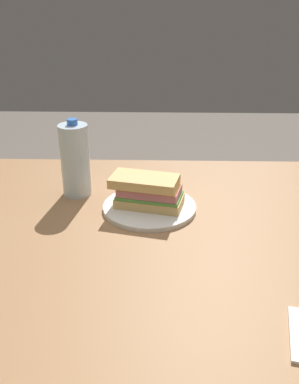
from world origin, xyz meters
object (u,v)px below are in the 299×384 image
Objects in this scene: paper_plate at (149,207)px; sandwich at (148,191)px; dining_table at (154,268)px; water_bottle_tall at (75,160)px.

sandwich is (0.00, 0.00, 0.05)m from paper_plate.
paper_plate reaches higher than dining_table.
paper_plate is 0.05m from sandwich.
dining_table is 7.67× the size of paper_plate.
sandwich is 0.92× the size of water_bottle_tall.
sandwich is at bearing 13.53° from paper_plate.
dining_table is 0.17m from paper_plate.
sandwich is at bearing -82.45° from dining_table.
dining_table is 0.20m from sandwich.
dining_table is at bearing 133.03° from water_bottle_tall.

